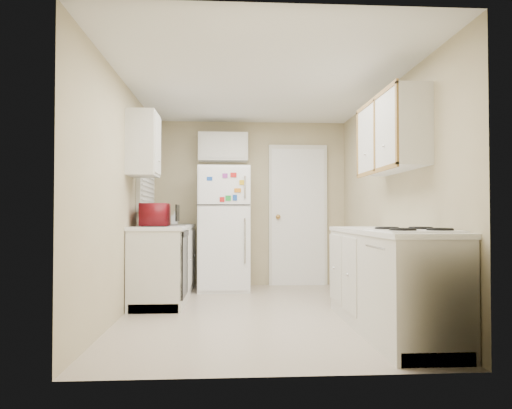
{
  "coord_description": "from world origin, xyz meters",
  "views": [
    {
      "loc": [
        -0.31,
        -4.8,
        1.03
      ],
      "look_at": [
        0.0,
        0.5,
        1.15
      ],
      "focal_mm": 32.0,
      "sensor_mm": 36.0,
      "label": 1
    }
  ],
  "objects": [
    {
      "name": "window_blinds",
      "position": [
        -1.36,
        1.05,
        1.6
      ],
      "size": [
        0.1,
        0.98,
        1.08
      ],
      "primitive_type": "cube",
      "color": "silver",
      "rests_on": "wall_left"
    },
    {
      "name": "right_counter",
      "position": [
        1.1,
        -0.8,
        0.45
      ],
      "size": [
        0.6,
        2.0,
        0.9
      ],
      "primitive_type": "cube",
      "color": "silver",
      "rests_on": "floor"
    },
    {
      "name": "wall_back",
      "position": [
        0.0,
        1.9,
        1.2
      ],
      "size": [
        2.8,
        2.8,
        0.0
      ],
      "primitive_type": "plane",
      "color": "#C1B38C",
      "rests_on": "floor"
    },
    {
      "name": "wall_left",
      "position": [
        -1.4,
        0.0,
        1.2
      ],
      "size": [
        3.8,
        3.8,
        0.0
      ],
      "primitive_type": "plane",
      "color": "#C1B38C",
      "rests_on": "floor"
    },
    {
      "name": "refrigerator",
      "position": [
        -0.39,
        1.5,
        0.84
      ],
      "size": [
        0.7,
        0.68,
        1.69
      ],
      "primitive_type": "cube",
      "rotation": [
        0.0,
        0.0,
        0.01
      ],
      "color": "white",
      "rests_on": "floor"
    },
    {
      "name": "upper_cabinet_right",
      "position": [
        1.25,
        -0.5,
        1.8
      ],
      "size": [
        0.3,
        1.2,
        0.7
      ],
      "primitive_type": "cube",
      "color": "silver",
      "rests_on": "wall_right"
    },
    {
      "name": "microwave",
      "position": [
        -1.15,
        0.42,
        1.05
      ],
      "size": [
        0.48,
        0.29,
        0.31
      ],
      "primitive_type": "imported",
      "rotation": [
        0.0,
        0.0,
        1.64
      ],
      "color": "maroon",
      "rests_on": "left_counter"
    },
    {
      "name": "floor",
      "position": [
        0.0,
        0.0,
        0.0
      ],
      "size": [
        3.8,
        3.8,
        0.0
      ],
      "primitive_type": "plane",
      "color": "beige",
      "rests_on": "ground"
    },
    {
      "name": "ceiling",
      "position": [
        0.0,
        0.0,
        2.4
      ],
      "size": [
        3.8,
        3.8,
        0.0
      ],
      "primitive_type": "plane",
      "color": "white",
      "rests_on": "floor"
    },
    {
      "name": "wall_front",
      "position": [
        0.0,
        -1.9,
        1.2
      ],
      "size": [
        2.8,
        2.8,
        0.0
      ],
      "primitive_type": "plane",
      "color": "#C1B38C",
      "rests_on": "floor"
    },
    {
      "name": "soap_bottle",
      "position": [
        -1.06,
        1.52,
        1.0
      ],
      "size": [
        0.09,
        0.09,
        0.18
      ],
      "primitive_type": "imported",
      "rotation": [
        0.0,
        0.0,
        -0.05
      ],
      "color": "white",
      "rests_on": "left_counter"
    },
    {
      "name": "upper_cabinet_left",
      "position": [
        -1.25,
        0.22,
        1.8
      ],
      "size": [
        0.3,
        0.45,
        0.7
      ],
      "primitive_type": "cube",
      "color": "silver",
      "rests_on": "wall_left"
    },
    {
      "name": "interior_door",
      "position": [
        0.7,
        1.86,
        1.02
      ],
      "size": [
        0.86,
        0.06,
        2.08
      ],
      "primitive_type": "cube",
      "color": "white",
      "rests_on": "floor"
    },
    {
      "name": "stove",
      "position": [
        1.1,
        -1.35,
        0.42
      ],
      "size": [
        0.56,
        0.69,
        0.83
      ],
      "primitive_type": "cube",
      "rotation": [
        0.0,
        0.0,
        -0.01
      ],
      "color": "white",
      "rests_on": "floor"
    },
    {
      "name": "wall_right",
      "position": [
        1.4,
        0.0,
        1.2
      ],
      "size": [
        3.8,
        3.8,
        0.0
      ],
      "primitive_type": "plane",
      "color": "#C1B38C",
      "rests_on": "floor"
    },
    {
      "name": "dishwasher",
      "position": [
        -0.81,
        0.3,
        0.49
      ],
      "size": [
        0.03,
        0.58,
        0.72
      ],
      "primitive_type": "cube",
      "color": "black",
      "rests_on": "floor"
    },
    {
      "name": "cabinet_over_fridge",
      "position": [
        -0.4,
        1.75,
        2.0
      ],
      "size": [
        0.7,
        0.3,
        0.4
      ],
      "primitive_type": "cube",
      "color": "silver",
      "rests_on": "wall_back"
    },
    {
      "name": "sink",
      "position": [
        -1.1,
        1.05,
        0.86
      ],
      "size": [
        0.54,
        0.74,
        0.16
      ],
      "primitive_type": "cube",
      "color": "gray",
      "rests_on": "left_counter"
    },
    {
      "name": "left_counter",
      "position": [
        -1.1,
        0.9,
        0.45
      ],
      "size": [
        0.6,
        1.8,
        0.9
      ],
      "primitive_type": "cube",
      "color": "silver",
      "rests_on": "floor"
    }
  ]
}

